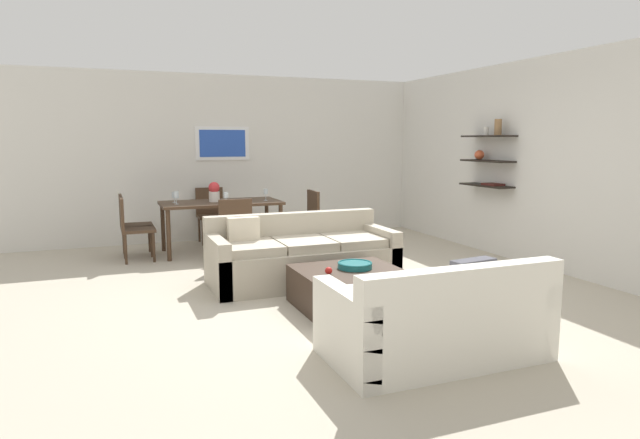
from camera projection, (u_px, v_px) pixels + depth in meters
name	position (u px, v px, depth m)	size (l,w,h in m)	color
ground_plane	(324.00, 288.00, 6.16)	(18.00, 18.00, 0.00)	#BCB29E
back_wall_unit	(262.00, 157.00, 9.32)	(8.40, 0.09, 2.70)	silver
right_wall_shelf_unit	(509.00, 161.00, 7.62)	(0.34, 8.20, 2.70)	silver
sofa_beige	(301.00, 258.00, 6.37)	(2.13, 0.90, 0.78)	#B2A893
loveseat_white	(436.00, 320.00, 4.17)	(1.63, 0.90, 0.78)	silver
coffee_table	(350.00, 289.00, 5.41)	(1.02, 0.97, 0.38)	#38281E
decorative_bowl	(355.00, 265.00, 5.46)	(0.35, 0.35, 0.06)	#19666B
apple_on_coffee_table	(329.00, 271.00, 5.22)	(0.07, 0.07, 0.07)	red
dining_table	(221.00, 207.00, 8.06)	(1.72, 0.86, 0.75)	#422D1E
dining_chair_left_far	(130.00, 221.00, 7.80)	(0.44, 0.44, 0.88)	#422D1E
dining_chair_left_near	(131.00, 225.00, 7.45)	(0.44, 0.44, 0.88)	#422D1E
dining_chair_foot	(234.00, 226.00, 7.32)	(0.44, 0.44, 0.88)	#422D1E
dining_chair_head	(211.00, 211.00, 8.86)	(0.44, 0.44, 0.88)	#422D1E
dining_chair_right_near	(306.00, 215.00, 8.37)	(0.44, 0.44, 0.88)	#422D1E
wine_glass_left_near	(176.00, 195.00, 7.70)	(0.07, 0.07, 0.18)	silver
wine_glass_foot	(226.00, 196.00, 7.69)	(0.06, 0.06, 0.17)	silver
wine_glass_right_near	(265.00, 192.00, 8.17)	(0.06, 0.06, 0.17)	silver
wine_glass_left_far	(174.00, 195.00, 7.90)	(0.07, 0.07, 0.15)	silver
centerpiece_vase	(214.00, 192.00, 8.01)	(0.16, 0.16, 0.29)	silver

